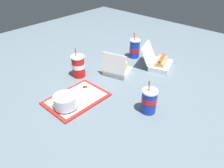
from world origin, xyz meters
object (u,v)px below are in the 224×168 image
Objects in this scene: food_tray at (76,99)px; soda_cup_left at (78,66)px; soda_cup_front at (149,101)px; cake_container at (65,102)px; soda_cup_back at (135,49)px; clamshell_sandwich_left at (117,69)px; plastic_fork at (84,101)px; clamshell_hotdog_front at (159,63)px; ketchup_cup at (85,88)px.

food_tray is 0.30m from soda_cup_left.
food_tray is 0.45m from soda_cup_front.
soda_cup_back is at bearing -171.26° from cake_container.
cake_container is 0.64× the size of soda_cup_back.
clamshell_sandwich_left is at bearing -174.74° from cake_container.
plastic_fork is 0.71m from clamshell_hotdog_front.
clamshell_hotdog_front is (-0.62, 0.18, 0.01)m from ketchup_cup.
soda_cup_back reaches higher than plastic_fork.
cake_container is 1.26× the size of plastic_fork.
plastic_fork is 0.50× the size of soda_cup_left.
clamshell_sandwich_left is (0.30, -0.18, 0.00)m from clamshell_hotdog_front.
clamshell_sandwich_left is at bearing 137.97° from soda_cup_left.
cake_container is 0.52m from clamshell_sandwich_left.
food_tray is at bearing 3.13° from clamshell_sandwich_left.
soda_cup_front is (0.50, 0.24, 0.04)m from clamshell_hotdog_front.
clamshell_sandwich_left is 1.00× the size of soda_cup_back.
soda_cup_left is at bearing -11.69° from soda_cup_back.
food_tray is 1.38× the size of clamshell_hotdog_front.
clamshell_hotdog_front is 1.25× the size of soda_cup_back.
plastic_fork is at bearing 96.40° from food_tray.
ketchup_cup is 0.36× the size of plastic_fork.
soda_cup_back reaches higher than cake_container.
soda_cup_left reaches higher than soda_cup_back.
soda_cup_left is at bearing -134.03° from food_tray.
soda_cup_front is at bearing 90.30° from soda_cup_left.
soda_cup_back reaches higher than ketchup_cup.
clamshell_sandwich_left is (-0.51, -0.05, -0.01)m from cake_container.
ketchup_cup reaches higher than food_tray.
soda_cup_back reaches higher than soda_cup_front.
ketchup_cup is at bearing -16.19° from clamshell_hotdog_front.
plastic_fork is 0.74m from soda_cup_back.
food_tray is at bearing -12.24° from clamshell_hotdog_front.
ketchup_cup is 0.12m from plastic_fork.
soda_cup_back is (-0.52, -0.50, 0.00)m from soda_cup_front.
food_tray is at bearing 14.31° from ketchup_cup.
ketchup_cup is 0.44m from soda_cup_front.
food_tray is at bearing 45.97° from soda_cup_left.
clamshell_hotdog_front is at bearing 163.81° from ketchup_cup.
ketchup_cup is 0.19× the size of soda_cup_front.
clamshell_hotdog_front is 1.25× the size of clamshell_sandwich_left.
soda_cup_left reaches higher than ketchup_cup.
ketchup_cup is at bearing -0.30° from clamshell_sandwich_left.
plastic_fork is 0.40m from soda_cup_front.
soda_cup_left reaches higher than clamshell_hotdog_front.
clamshell_hotdog_front is at bearing -154.40° from soda_cup_front.
ketchup_cup is 0.64m from soda_cup_back.
soda_cup_front is 0.61m from soda_cup_left.
soda_cup_left is (-0.30, -0.24, 0.03)m from cake_container.
clamshell_sandwich_left is at bearing -116.30° from soda_cup_front.
ketchup_cup is 0.22m from soda_cup_left.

